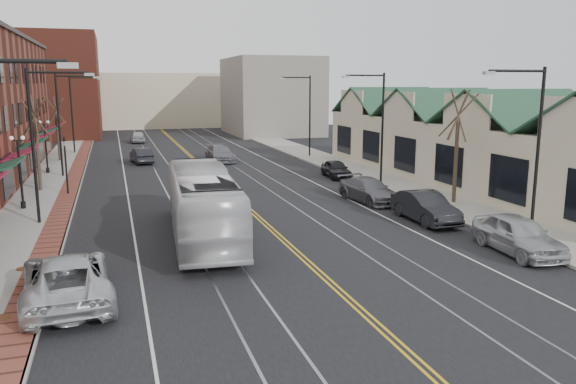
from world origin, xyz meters
TOP-DOWN VIEW (x-y plane):
  - ground at (0.00, 0.00)m, footprint 160.00×160.00m
  - sidewalk_left at (-12.00, 20.00)m, footprint 4.00×120.00m
  - sidewalk_right at (12.00, 20.00)m, footprint 4.00×120.00m
  - building_right at (18.00, 20.00)m, footprint 8.00×36.00m
  - backdrop_left at (-16.00, 70.00)m, footprint 14.00×18.00m
  - backdrop_mid at (0.00, 85.00)m, footprint 22.00×14.00m
  - backdrop_right at (15.00, 65.00)m, footprint 12.00×16.00m
  - streetlight_l_1 at (-11.05, 16.00)m, footprint 3.33×0.25m
  - streetlight_l_2 at (-11.05, 32.00)m, footprint 3.33×0.25m
  - streetlight_l_3 at (-11.05, 48.00)m, footprint 3.33×0.25m
  - streetlight_r_0 at (11.05, 6.00)m, footprint 3.33×0.25m
  - streetlight_r_1 at (11.05, 22.00)m, footprint 3.33×0.25m
  - streetlight_r_2 at (11.05, 38.00)m, footprint 3.33×0.25m
  - lamppost_l_2 at (-12.80, 20.00)m, footprint 0.84×0.28m
  - lamppost_l_3 at (-12.80, 34.00)m, footprint 0.84×0.28m
  - tree_left_near at (-12.50, 26.00)m, footprint 1.78×1.37m
  - tree_left_far at (-12.50, 42.00)m, footprint 1.66×1.28m
  - tree_right_mid at (12.50, 14.00)m, footprint 1.90×1.46m
  - manhole_mid at (-11.20, 3.00)m, footprint 0.60×0.60m
  - manhole_far at (-11.20, 8.00)m, footprint 0.60×0.60m
  - traffic_signal at (-10.60, 24.00)m, footprint 0.18×0.15m
  - transit_bus at (-3.56, 10.94)m, footprint 3.68×12.30m
  - parked_suv at (-9.30, 4.16)m, footprint 3.34×6.34m
  - parked_car_a at (9.30, 4.28)m, footprint 2.36×5.13m
  - parked_car_b at (8.43, 10.58)m, footprint 1.74×4.94m
  - parked_car_c at (7.79, 16.27)m, footprint 2.75×5.35m
  - parked_car_d at (9.30, 25.47)m, footprint 1.92×4.16m
  - distant_car_left at (-5.07, 38.45)m, footprint 2.10×4.55m
  - distant_car_right at (2.19, 37.40)m, footprint 2.31×5.39m
  - distant_car_far at (-4.55, 57.73)m, footprint 1.75×4.31m

SIDE VIEW (x-z plane):
  - ground at x=0.00m, z-range 0.00..0.00m
  - sidewalk_left at x=-12.00m, z-range 0.00..0.15m
  - sidewalk_right at x=12.00m, z-range 0.00..0.15m
  - manhole_mid at x=-11.20m, z-range 0.15..0.17m
  - manhole_far at x=-11.20m, z-range 0.15..0.17m
  - parked_car_d at x=9.30m, z-range 0.00..1.38m
  - distant_car_left at x=-5.07m, z-range 0.00..1.44m
  - distant_car_far at x=-4.55m, z-range 0.00..1.46m
  - parked_car_c at x=7.79m, z-range 0.00..1.49m
  - distant_car_right at x=2.19m, z-range 0.00..1.55m
  - parked_car_b at x=8.43m, z-range 0.00..1.63m
  - parked_suv at x=-9.30m, z-range 0.00..1.70m
  - parked_car_a at x=9.30m, z-range 0.00..1.70m
  - transit_bus at x=-3.56m, z-range 0.00..3.38m
  - lamppost_l_2 at x=-12.80m, z-range 0.07..4.34m
  - lamppost_l_3 at x=-12.80m, z-range 0.07..4.34m
  - building_right at x=18.00m, z-range 0.00..4.60m
  - traffic_signal at x=-10.60m, z-range 0.45..4.25m
  - tree_left_far at x=-12.50m, z-range 0.26..6.29m
  - tree_left_near at x=-12.50m, z-range 0.27..6.75m
  - tree_right_mid at x=12.50m, z-range 0.28..7.22m
  - backdrop_mid at x=0.00m, z-range 0.00..9.00m
  - streetlight_l_1 at x=-11.05m, z-range 1.03..9.03m
  - streetlight_l_2 at x=-11.05m, z-range 1.03..9.03m
  - streetlight_l_3 at x=-11.05m, z-range 1.03..9.03m
  - streetlight_r_0 at x=11.05m, z-range 1.03..9.03m
  - streetlight_r_1 at x=11.05m, z-range 1.03..9.03m
  - streetlight_r_2 at x=11.05m, z-range 1.03..9.03m
  - backdrop_right at x=15.00m, z-range 0.00..11.00m
  - backdrop_left at x=-16.00m, z-range 0.00..14.00m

